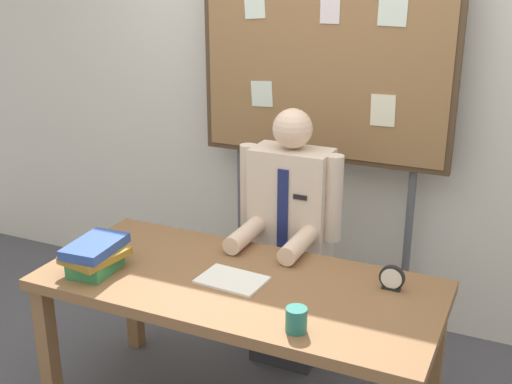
% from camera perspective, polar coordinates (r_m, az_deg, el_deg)
% --- Properties ---
extents(back_wall, '(6.40, 0.08, 2.70)m').
position_cam_1_polar(back_wall, '(3.75, 6.96, 8.72)').
color(back_wall, silver).
rests_on(back_wall, ground_plane).
extents(desk, '(1.75, 0.79, 0.74)m').
position_cam_1_polar(desk, '(2.87, -1.56, -9.36)').
color(desk, brown).
rests_on(desk, ground_plane).
extents(person, '(0.55, 0.56, 1.38)m').
position_cam_1_polar(person, '(3.37, 2.99, -5.06)').
color(person, '#2D2D33').
rests_on(person, ground_plane).
extents(bulletin_board, '(1.42, 0.09, 2.22)m').
position_cam_1_polar(bulletin_board, '(3.52, 6.07, 11.99)').
color(bulletin_board, '#4C3823').
rests_on(bulletin_board, ground_plane).
extents(book_stack, '(0.24, 0.31, 0.14)m').
position_cam_1_polar(book_stack, '(2.97, -14.09, -5.49)').
color(book_stack, '#337F47').
rests_on(book_stack, desk).
extents(open_notebook, '(0.30, 0.22, 0.01)m').
position_cam_1_polar(open_notebook, '(2.82, -2.15, -7.82)').
color(open_notebook, white).
rests_on(open_notebook, desk).
extents(desk_clock, '(0.11, 0.04, 0.11)m').
position_cam_1_polar(desk_clock, '(2.79, 11.97, -7.55)').
color(desk_clock, black).
rests_on(desk_clock, desk).
extents(coffee_mug, '(0.08, 0.08, 0.10)m').
position_cam_1_polar(coffee_mug, '(2.45, 3.60, -11.25)').
color(coffee_mug, '#267266').
rests_on(coffee_mug, desk).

